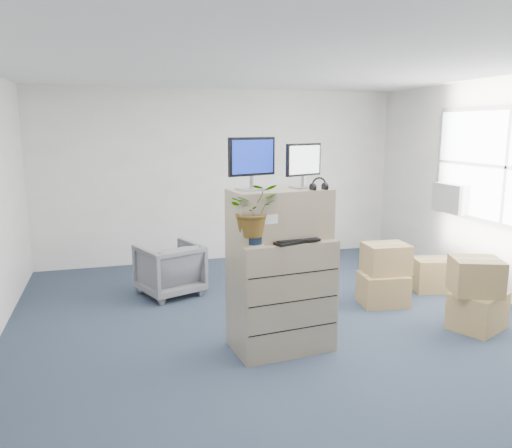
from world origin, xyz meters
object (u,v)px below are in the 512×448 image
object	(u,v)px
monitor_left	(252,161)
monitor_right	(304,163)
keyboard	(295,241)
office_chair	(170,267)
water_bottle	(284,226)
potted_plant	(253,217)
filing_cabinet_lower	(281,294)

from	to	relation	value
monitor_left	monitor_right	world-z (taller)	monitor_left
keyboard	office_chair	size ratio (longest dim) A/B	0.62
monitor_right	water_bottle	world-z (taller)	monitor_right
keyboard	office_chair	distance (m)	2.45
monitor_right	office_chair	distance (m)	2.64
monitor_left	potted_plant	size ratio (longest dim) A/B	0.98
monitor_right	potted_plant	bearing A→B (deg)	-179.54
filing_cabinet_lower	monitor_left	xyz separation A→B (m)	(-0.28, 0.05, 1.32)
monitor_right	water_bottle	size ratio (longest dim) A/B	1.76
keyboard	potted_plant	distance (m)	0.49
monitor_left	office_chair	xyz separation A→B (m)	(-0.59, 1.91, -1.50)
filing_cabinet_lower	water_bottle	xyz separation A→B (m)	(0.03, 0.03, 0.68)
filing_cabinet_lower	monitor_left	bearing A→B (deg)	164.88
filing_cabinet_lower	keyboard	world-z (taller)	keyboard
filing_cabinet_lower	monitor_right	bearing A→B (deg)	12.17
keyboard	water_bottle	size ratio (longest dim) A/B	1.89
water_bottle	keyboard	bearing A→B (deg)	-77.05
water_bottle	filing_cabinet_lower	bearing A→B (deg)	-137.27
monitor_left	monitor_right	bearing A→B (deg)	-14.31
keyboard	office_chair	bearing A→B (deg)	97.67
potted_plant	water_bottle	bearing A→B (deg)	27.97
monitor_left	potted_plant	bearing A→B (deg)	-121.29
keyboard	potted_plant	bearing A→B (deg)	163.60
office_chair	filing_cabinet_lower	bearing A→B (deg)	92.90
monitor_left	filing_cabinet_lower	bearing A→B (deg)	-27.22
monitor_left	office_chair	world-z (taller)	monitor_left
filing_cabinet_lower	keyboard	bearing A→B (deg)	-70.17
keyboard	office_chair	xyz separation A→B (m)	(-0.95, 2.13, -0.76)
potted_plant	office_chair	xyz separation A→B (m)	(-0.54, 2.13, -1.01)
potted_plant	filing_cabinet_lower	bearing A→B (deg)	26.20
office_chair	monitor_left	bearing A→B (deg)	86.02
water_bottle	potted_plant	distance (m)	0.44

